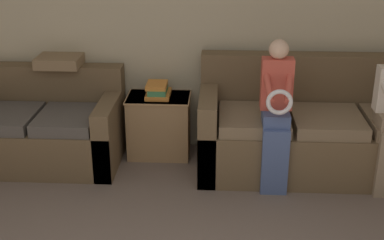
{
  "coord_description": "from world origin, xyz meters",
  "views": [
    {
      "loc": [
        0.3,
        -1.92,
        2.31
      ],
      "look_at": [
        0.09,
        1.86,
        0.77
      ],
      "focal_mm": 50.0,
      "sensor_mm": 36.0,
      "label": 1
    }
  ],
  "objects_px": {
    "couch_side": "(44,129)",
    "side_shelf": "(159,125)",
    "couch_main": "(323,132)",
    "child_left_seated": "(276,110)",
    "book_stack": "(158,90)",
    "throw_pillow": "(61,60)"
  },
  "relations": [
    {
      "from": "couch_side",
      "to": "side_shelf",
      "type": "height_order",
      "value": "couch_side"
    },
    {
      "from": "couch_main",
      "to": "book_stack",
      "type": "bearing_deg",
      "value": 172.04
    },
    {
      "from": "couch_main",
      "to": "side_shelf",
      "type": "relative_size",
      "value": 3.73
    },
    {
      "from": "couch_main",
      "to": "throw_pillow",
      "type": "bearing_deg",
      "value": 172.52
    },
    {
      "from": "book_stack",
      "to": "couch_side",
      "type": "bearing_deg",
      "value": -170.24
    },
    {
      "from": "child_left_seated",
      "to": "side_shelf",
      "type": "height_order",
      "value": "child_left_seated"
    },
    {
      "from": "couch_side",
      "to": "side_shelf",
      "type": "distance_m",
      "value": 1.1
    },
    {
      "from": "couch_main",
      "to": "throw_pillow",
      "type": "xyz_separation_m",
      "value": [
        -2.49,
        0.33,
        0.56
      ]
    },
    {
      "from": "book_stack",
      "to": "throw_pillow",
      "type": "height_order",
      "value": "throw_pillow"
    },
    {
      "from": "couch_main",
      "to": "book_stack",
      "type": "relative_size",
      "value": 7.31
    },
    {
      "from": "couch_main",
      "to": "child_left_seated",
      "type": "distance_m",
      "value": 0.71
    },
    {
      "from": "couch_main",
      "to": "couch_side",
      "type": "relative_size",
      "value": 1.55
    },
    {
      "from": "book_stack",
      "to": "child_left_seated",
      "type": "bearing_deg",
      "value": -29.14
    },
    {
      "from": "couch_main",
      "to": "couch_side",
      "type": "distance_m",
      "value": 2.62
    },
    {
      "from": "couch_side",
      "to": "side_shelf",
      "type": "bearing_deg",
      "value": 9.6
    },
    {
      "from": "couch_side",
      "to": "throw_pillow",
      "type": "xyz_separation_m",
      "value": [
        0.13,
        0.3,
        0.6
      ]
    },
    {
      "from": "child_left_seated",
      "to": "throw_pillow",
      "type": "height_order",
      "value": "child_left_seated"
    },
    {
      "from": "side_shelf",
      "to": "book_stack",
      "type": "distance_m",
      "value": 0.35
    },
    {
      "from": "couch_side",
      "to": "child_left_seated",
      "type": "height_order",
      "value": "child_left_seated"
    },
    {
      "from": "couch_main",
      "to": "side_shelf",
      "type": "distance_m",
      "value": 1.55
    },
    {
      "from": "couch_main",
      "to": "couch_side",
      "type": "bearing_deg",
      "value": 179.35
    },
    {
      "from": "child_left_seated",
      "to": "side_shelf",
      "type": "relative_size",
      "value": 2.13
    }
  ]
}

